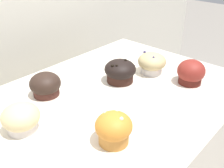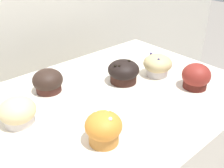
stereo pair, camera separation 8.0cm
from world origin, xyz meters
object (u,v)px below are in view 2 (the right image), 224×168
object	(u,v)px
muffin_back_left	(18,112)
muffin_back_right	(196,77)
muffin_front_center	(157,65)
muffin_front_right	(123,72)
muffin_front_left	(104,128)
muffin_back_center	(48,81)

from	to	relation	value
muffin_back_left	muffin_back_right	xyz separation A→B (m)	(0.52, -0.20, 0.00)
muffin_front_center	muffin_back_left	bearing A→B (deg)	173.76
muffin_front_center	muffin_back_right	size ratio (longest dim) A/B	1.10
muffin_front_right	muffin_back_right	bearing A→B (deg)	-50.95
muffin_front_center	muffin_front_right	world-z (taller)	muffin_front_right
muffin_front_left	muffin_front_right	xyz separation A→B (m)	(0.25, 0.19, -0.00)
muffin_front_center	muffin_front_right	bearing A→B (deg)	162.81
muffin_back_right	muffin_front_right	bearing A→B (deg)	129.05
muffin_back_left	muffin_front_right	distance (m)	0.37
muffin_back_right	muffin_front_left	world-z (taller)	muffin_back_right
muffin_front_right	muffin_back_center	distance (m)	0.25
muffin_front_left	muffin_back_center	xyz separation A→B (m)	(0.02, 0.31, -0.01)
muffin_back_left	muffin_back_center	xyz separation A→B (m)	(0.15, 0.10, -0.00)
muffin_front_center	muffin_back_left	distance (m)	0.50
muffin_back_right	muffin_front_right	world-z (taller)	muffin_back_right
muffin_back_left	muffin_front_right	bearing A→B (deg)	-2.36
muffin_front_left	muffin_back_center	world-z (taller)	muffin_front_left
muffin_back_right	muffin_back_center	world-z (taller)	muffin_back_right
muffin_back_left	muffin_front_left	size ratio (longest dim) A/B	1.08
muffin_front_left	muffin_front_right	size ratio (longest dim) A/B	0.84
muffin_front_center	muffin_front_right	distance (m)	0.13
muffin_back_left	muffin_back_right	bearing A→B (deg)	-21.10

